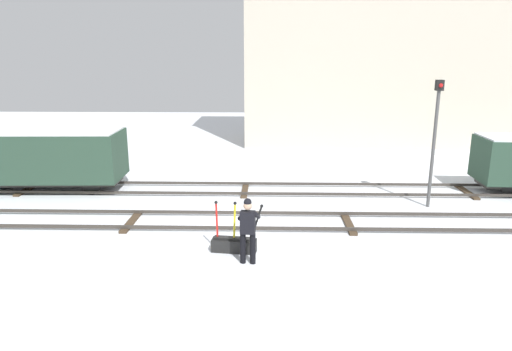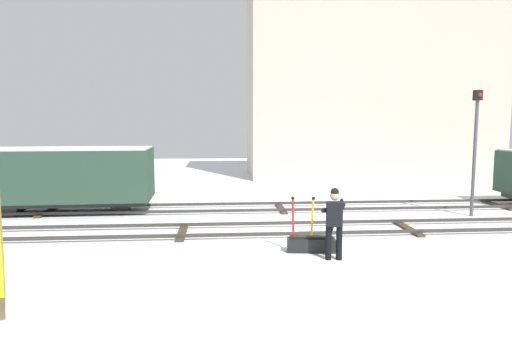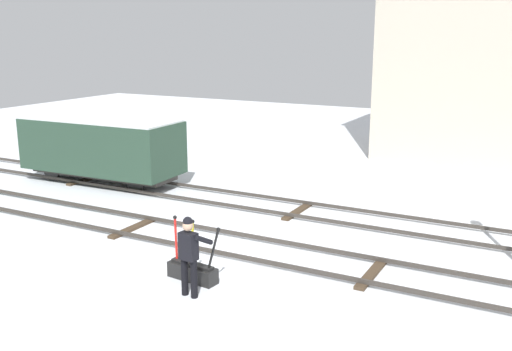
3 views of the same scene
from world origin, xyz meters
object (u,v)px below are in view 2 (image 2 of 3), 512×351
switch_lever_frame (311,242)px  freight_car_mid_siding (68,176)px  signal_post (475,141)px  rail_worker (334,219)px

switch_lever_frame → freight_car_mid_siding: freight_car_mid_siding is taller
signal_post → rail_worker: bearing=-142.6°
freight_car_mid_siding → rail_worker: bearing=-40.1°
rail_worker → freight_car_mid_siding: bearing=148.6°
freight_car_mid_siding → switch_lever_frame: bearing=-38.4°
switch_lever_frame → freight_car_mid_siding: size_ratio=0.24×
switch_lever_frame → signal_post: (6.69, 4.11, 2.45)m
signal_post → freight_car_mid_siding: 14.81m
signal_post → switch_lever_frame: bearing=-148.5°
switch_lever_frame → rail_worker: rail_worker is taller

